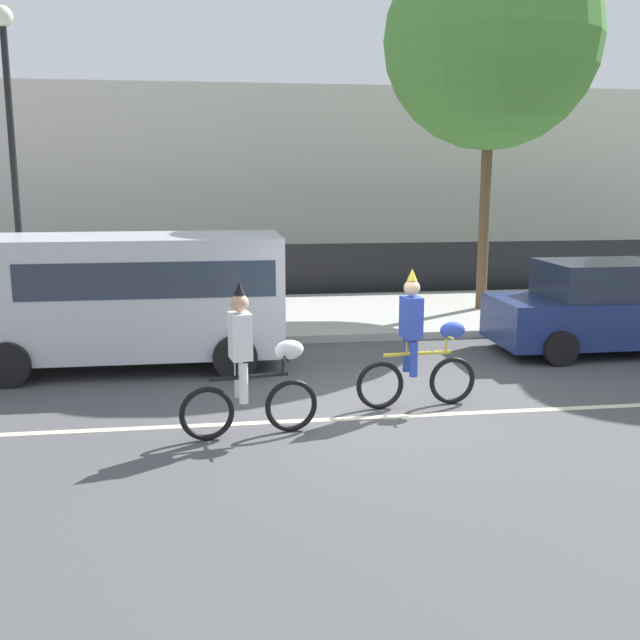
# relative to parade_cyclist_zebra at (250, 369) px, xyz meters

# --- Properties ---
(ground_plane) EXTENTS (80.00, 80.00, 0.00)m
(ground_plane) POSITION_rel_parade_cyclist_zebra_xyz_m (1.78, 0.96, -0.84)
(ground_plane) COLOR #4C4C4F
(road_centre_line) EXTENTS (36.00, 0.14, 0.01)m
(road_centre_line) POSITION_rel_parade_cyclist_zebra_xyz_m (1.78, 0.46, -0.84)
(road_centre_line) COLOR beige
(road_centre_line) RESTS_ON ground
(sidewalk_curb) EXTENTS (60.00, 5.00, 0.15)m
(sidewalk_curb) POSITION_rel_parade_cyclist_zebra_xyz_m (1.78, 7.46, -0.77)
(sidewalk_curb) COLOR #ADAAA3
(sidewalk_curb) RESTS_ON ground
(fence_line) EXTENTS (40.00, 0.08, 1.40)m
(fence_line) POSITION_rel_parade_cyclist_zebra_xyz_m (1.78, 10.36, -0.14)
(fence_line) COLOR black
(fence_line) RESTS_ON ground
(building_backdrop) EXTENTS (28.00, 8.00, 5.91)m
(building_backdrop) POSITION_rel_parade_cyclist_zebra_xyz_m (3.52, 18.96, 2.11)
(building_backdrop) COLOR beige
(building_backdrop) RESTS_ON ground
(parade_cyclist_zebra) EXTENTS (1.71, 0.53, 1.92)m
(parade_cyclist_zebra) POSITION_rel_parade_cyclist_zebra_xyz_m (0.00, 0.00, 0.00)
(parade_cyclist_zebra) COLOR black
(parade_cyclist_zebra) RESTS_ON ground
(parade_cyclist_cobalt) EXTENTS (1.72, 0.50, 1.92)m
(parade_cyclist_cobalt) POSITION_rel_parade_cyclist_zebra_xyz_m (2.33, 0.87, 0.00)
(parade_cyclist_cobalt) COLOR black
(parade_cyclist_cobalt) RESTS_ON ground
(parked_van_silver) EXTENTS (5.00, 2.22, 2.18)m
(parked_van_silver) POSITION_rel_parade_cyclist_zebra_xyz_m (-1.73, 3.66, 0.44)
(parked_van_silver) COLOR silver
(parked_van_silver) RESTS_ON ground
(parked_car_navy) EXTENTS (4.10, 1.92, 1.64)m
(parked_car_navy) POSITION_rel_parade_cyclist_zebra_xyz_m (6.55, 3.57, -0.06)
(parked_car_navy) COLOR navy
(parked_car_navy) RESTS_ON ground
(street_lamp_post) EXTENTS (0.36, 0.36, 5.86)m
(street_lamp_post) POSITION_rel_parade_cyclist_zebra_xyz_m (-3.88, 5.47, 3.15)
(street_lamp_post) COLOR black
(street_lamp_post) RESTS_ON sidewalk_curb
(street_tree_far_corner) EXTENTS (4.63, 4.63, 8.15)m
(street_tree_far_corner) POSITION_rel_parade_cyclist_zebra_xyz_m (5.63, 7.38, 5.13)
(street_tree_far_corner) COLOR brown
(street_tree_far_corner) RESTS_ON sidewalk_curb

